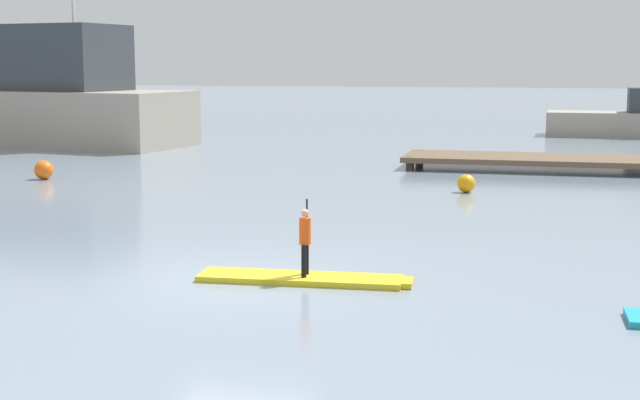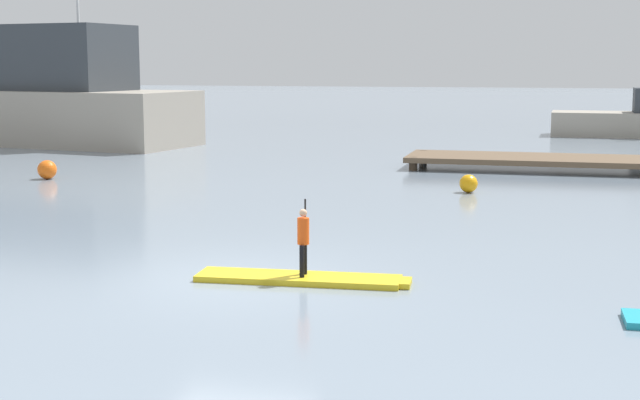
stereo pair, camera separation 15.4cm
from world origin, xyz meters
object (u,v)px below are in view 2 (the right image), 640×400
paddler_child_solo (303,238)px  paddleboard_near (303,278)px  mooring_buoy_mid (47,170)px  mooring_buoy_far (469,184)px  fishing_boat_white_large (39,101)px

paddler_child_solo → paddleboard_near: bearing=-127.8°
mooring_buoy_mid → mooring_buoy_far: (13.04, 0.22, -0.04)m
paddler_child_solo → mooring_buoy_far: (1.71, 11.26, -0.48)m
fishing_boat_white_large → mooring_buoy_far: fishing_boat_white_large is taller
paddleboard_near → paddler_child_solo: paddler_child_solo is taller
paddler_child_solo → fishing_boat_white_large: fishing_boat_white_large is taller
paddleboard_near → mooring_buoy_far: bearing=81.3°
paddler_child_solo → mooring_buoy_far: 11.40m
paddler_child_solo → mooring_buoy_far: bearing=81.4°
fishing_boat_white_large → mooring_buoy_far: size_ratio=30.91×
paddleboard_near → fishing_boat_white_large: 29.11m
paddleboard_near → mooring_buoy_mid: size_ratio=6.09×
paddler_child_solo → mooring_buoy_far: size_ratio=2.48×
paddleboard_near → fishing_boat_white_large: (-18.43, 22.46, 1.85)m
paddleboard_near → mooring_buoy_far: mooring_buoy_far is taller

